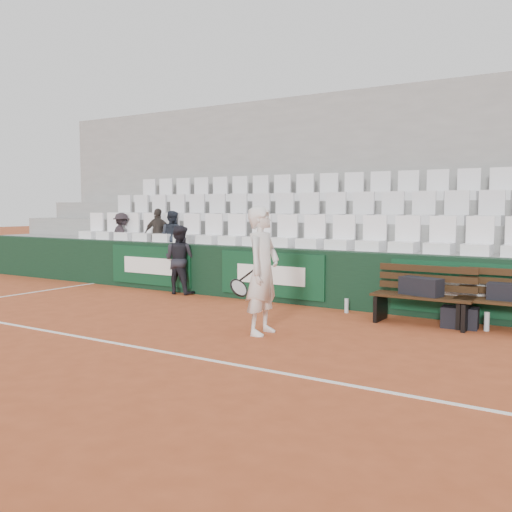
{
  "coord_description": "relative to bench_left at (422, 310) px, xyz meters",
  "views": [
    {
      "loc": [
        5.17,
        -5.19,
        1.79
      ],
      "look_at": [
        0.37,
        2.4,
        1.0
      ],
      "focal_mm": 40.0,
      "sensor_mm": 36.0,
      "label": 1
    }
  ],
  "objects": [
    {
      "name": "seat_row_mid",
      "position": [
        -2.76,
        2.09,
        1.54
      ],
      "size": [
        11.9,
        0.44,
        0.63
      ],
      "primitive_type": "cube",
      "color": "silver",
      "rests_on": "grandstand_tier_mid"
    },
    {
      "name": "spectator_c",
      "position": [
        -5.92,
        1.19,
        1.34
      ],
      "size": [
        0.59,
        0.48,
        1.14
      ],
      "primitive_type": "imported",
      "rotation": [
        0.0,
        0.0,
        3.23
      ],
      "color": "#202631",
      "rests_on": "grandstand_tier_front"
    },
    {
      "name": "seat_row_front",
      "position": [
        -2.76,
        1.14,
        1.09
      ],
      "size": [
        11.9,
        0.44,
        0.63
      ],
      "primitive_type": "cube",
      "color": "white",
      "rests_on": "grandstand_tier_front"
    },
    {
      "name": "water_bottle_far",
      "position": [
        0.91,
        0.08,
        -0.09
      ],
      "size": [
        0.08,
        0.08,
        0.28
      ],
      "primitive_type": "cylinder",
      "color": "#ACBDC3",
      "rests_on": "ground"
    },
    {
      "name": "grandstand_tier_mid",
      "position": [
        -2.76,
        2.26,
        0.5
      ],
      "size": [
        18.0,
        0.95,
        1.45
      ],
      "primitive_type": "cube",
      "color": "gray",
      "rests_on": "ground"
    },
    {
      "name": "ground",
      "position": [
        -2.76,
        -3.31,
        -0.23
      ],
      "size": [
        80.0,
        80.0,
        0.0
      ],
      "primitive_type": "plane",
      "color": "#AC4B27",
      "rests_on": "ground"
    },
    {
      "name": "spectator_a",
      "position": [
        -7.48,
        1.19,
        1.32
      ],
      "size": [
        0.79,
        0.6,
        1.08
      ],
      "primitive_type": "imported",
      "rotation": [
        0.0,
        0.0,
        2.83
      ],
      "color": "black",
      "rests_on": "grandstand_tier_front"
    },
    {
      "name": "spectator_b",
      "position": [
        -6.32,
        1.19,
        1.37
      ],
      "size": [
        0.75,
        0.49,
        1.19
      ],
      "primitive_type": "imported",
      "rotation": [
        0.0,
        0.0,
        3.45
      ],
      "color": "#342E29",
      "rests_on": "grandstand_tier_front"
    },
    {
      "name": "sports_bag_left",
      "position": [
        -0.02,
        -0.0,
        0.36
      ],
      "size": [
        0.67,
        0.42,
        0.27
      ],
      "primitive_type": "cube",
      "rotation": [
        0.0,
        0.0,
        -0.27
      ],
      "color": "black",
      "rests_on": "bench_left"
    },
    {
      "name": "bench_left",
      "position": [
        0.0,
        0.0,
        0.0
      ],
      "size": [
        1.5,
        0.56,
        0.45
      ],
      "primitive_type": "cube",
      "color": "#331E0F",
      "rests_on": "ground"
    },
    {
      "name": "bench_right",
      "position": [
        1.2,
        0.15,
        0.0
      ],
      "size": [
        1.5,
        0.56,
        0.45
      ],
      "primitive_type": "cube",
      "color": "#372110",
      "rests_on": "ground"
    },
    {
      "name": "seat_row_back",
      "position": [
        -2.76,
        3.04,
        1.99
      ],
      "size": [
        11.9,
        0.44,
        0.63
      ],
      "primitive_type": "cube",
      "color": "silver",
      "rests_on": "grandstand_tier_back"
    },
    {
      "name": "water_bottle_near",
      "position": [
        -1.35,
        0.3,
        -0.1
      ],
      "size": [
        0.07,
        0.07,
        0.24
      ],
      "primitive_type": "cylinder",
      "color": "silver",
      "rests_on": "ground"
    },
    {
      "name": "sports_bag_right",
      "position": [
        1.15,
        0.19,
        0.35
      ],
      "size": [
        0.52,
        0.25,
        0.24
      ],
      "primitive_type": "cube",
      "rotation": [
        0.0,
        0.0,
        0.01
      ],
      "color": "black",
      "rests_on": "bench_right"
    },
    {
      "name": "sports_bag_ground",
      "position": [
        0.54,
        0.08,
        -0.07
      ],
      "size": [
        0.54,
        0.36,
        0.31
      ],
      "primitive_type": "cube",
      "rotation": [
        0.0,
        0.0,
        0.1
      ],
      "color": "black",
      "rests_on": "ground"
    },
    {
      "name": "back_barrier",
      "position": [
        -2.69,
        0.68,
        0.28
      ],
      "size": [
        18.0,
        0.34,
        1.0
      ],
      "color": "black",
      "rests_on": "ground"
    },
    {
      "name": "ball_kid",
      "position": [
        -5.08,
        0.43,
        0.47
      ],
      "size": [
        0.73,
        0.59,
        1.4
      ],
      "primitive_type": "imported",
      "rotation": [
        0.0,
        0.0,
        3.24
      ],
      "color": "black",
      "rests_on": "ground"
    },
    {
      "name": "tennis_player",
      "position": [
        -1.72,
        -1.8,
        0.67
      ],
      "size": [
        0.73,
        0.68,
        1.79
      ],
      "color": "white",
      "rests_on": "ground"
    },
    {
      "name": "grandstand_tier_front",
      "position": [
        -2.76,
        1.31,
        0.28
      ],
      "size": [
        18.0,
        0.95,
        1.0
      ],
      "primitive_type": "cube",
      "color": "#979794",
      "rests_on": "ground"
    },
    {
      "name": "grandstand_rear_wall",
      "position": [
        -2.76,
        3.84,
        1.98
      ],
      "size": [
        18.0,
        0.3,
        4.4
      ],
      "primitive_type": "cube",
      "color": "gray",
      "rests_on": "ground"
    },
    {
      "name": "court_baseline",
      "position": [
        -2.76,
        -3.31,
        -0.22
      ],
      "size": [
        18.0,
        0.06,
        0.01
      ],
      "primitive_type": "cube",
      "color": "white",
      "rests_on": "ground"
    },
    {
      "name": "grandstand_tier_back",
      "position": [
        -2.76,
        3.21,
        0.72
      ],
      "size": [
        18.0,
        0.95,
        1.9
      ],
      "primitive_type": "cube",
      "color": "gray",
      "rests_on": "ground"
    }
  ]
}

